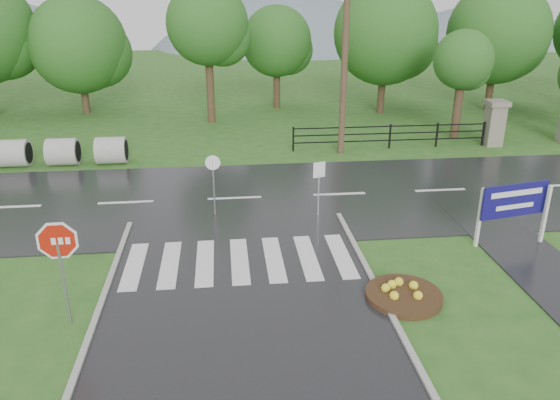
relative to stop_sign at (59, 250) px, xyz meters
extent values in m
plane|color=#2D5C1E|center=(4.13, -2.38, -1.95)|extent=(120.00, 120.00, 0.00)
cube|color=black|center=(4.13, 7.62, -1.95)|extent=(90.00, 8.00, 0.04)
cube|color=#2A2A2C|center=(12.63, 1.62, -1.95)|extent=(2.20, 11.00, 0.04)
cube|color=silver|center=(1.13, 2.62, -1.89)|extent=(0.50, 2.80, 0.02)
cube|color=silver|center=(2.13, 2.62, -1.89)|extent=(0.50, 2.80, 0.02)
cube|color=silver|center=(3.13, 2.62, -1.89)|extent=(0.50, 2.80, 0.02)
cube|color=silver|center=(4.13, 2.62, -1.89)|extent=(0.50, 2.80, 0.02)
cube|color=silver|center=(5.13, 2.62, -1.89)|extent=(0.50, 2.80, 0.02)
cube|color=silver|center=(6.13, 2.62, -1.89)|extent=(0.50, 2.80, 0.02)
cube|color=silver|center=(7.13, 2.62, -1.89)|extent=(0.50, 2.80, 0.02)
cube|color=gray|center=(17.13, 13.62, -0.95)|extent=(0.80, 0.80, 2.00)
cube|color=#6B6659|center=(17.13, 13.62, 0.17)|extent=(1.00, 1.00, 0.24)
cube|color=black|center=(11.88, 13.62, -1.55)|extent=(9.50, 0.05, 0.05)
cube|color=black|center=(11.88, 13.62, -1.20)|extent=(9.50, 0.05, 0.05)
cube|color=black|center=(11.88, 13.62, -0.85)|extent=(9.50, 0.05, 0.05)
cube|color=black|center=(7.13, 13.62, -1.35)|extent=(0.08, 0.08, 1.20)
cube|color=black|center=(16.63, 13.62, -1.35)|extent=(0.08, 0.08, 1.20)
sphere|color=slate|center=(-23.87, 62.62, -16.35)|extent=(40.00, 40.00, 40.00)
sphere|color=slate|center=(12.13, 62.62, -19.23)|extent=(48.00, 48.00, 48.00)
sphere|color=slate|center=(40.13, 62.62, -14.91)|extent=(36.00, 36.00, 36.00)
cylinder|color=#9E9B93|center=(-5.40, 12.62, -1.35)|extent=(1.30, 1.20, 1.20)
cylinder|color=#9E9B93|center=(-3.30, 12.62, -1.35)|extent=(1.30, 1.20, 1.20)
cylinder|color=#9E9B93|center=(-1.20, 12.62, -1.35)|extent=(1.30, 1.20, 1.20)
cube|color=#939399|center=(0.00, 0.00, -0.91)|extent=(0.06, 0.06, 2.08)
cylinder|color=white|center=(0.00, 0.01, 0.24)|extent=(1.25, 0.07, 1.25)
cylinder|color=#B31A0C|center=(0.00, 0.00, 0.24)|extent=(1.09, 0.08, 1.09)
cube|color=silver|center=(11.40, 2.90, -0.99)|extent=(0.11, 0.11, 1.91)
cube|color=silver|center=(13.51, 2.90, -0.99)|extent=(0.11, 0.11, 1.91)
cube|color=#150F60|center=(12.46, 2.90, -0.46)|extent=(2.26, 0.51, 1.05)
cube|color=white|center=(12.46, 2.86, -0.23)|extent=(1.78, 0.37, 0.17)
cube|color=white|center=(12.46, 2.86, -0.66)|extent=(1.31, 0.27, 0.14)
cylinder|color=#332111|center=(8.23, 0.18, -1.85)|extent=(1.95, 1.95, 0.20)
cube|color=#939399|center=(6.96, 5.70, -1.02)|extent=(0.04, 0.04, 1.86)
cube|color=white|center=(6.96, 5.68, -0.23)|extent=(0.43, 0.15, 0.54)
cylinder|color=#939399|center=(3.41, 6.16, -0.93)|extent=(0.06, 0.06, 2.04)
cylinder|color=white|center=(3.41, 6.14, -0.01)|extent=(0.51, 0.05, 0.51)
cylinder|color=#473523|center=(9.35, 13.12, 2.49)|extent=(0.30, 0.30, 8.88)
cylinder|color=#3D2B1C|center=(15.81, 15.12, -0.27)|extent=(0.44, 0.44, 3.34)
sphere|color=#235B1C|center=(15.81, 15.12, 2.07)|extent=(2.95, 2.95, 2.95)
camera|label=1|loc=(3.79, -11.47, 5.61)|focal=35.00mm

